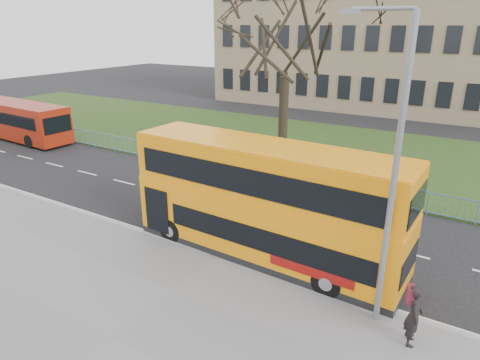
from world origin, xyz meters
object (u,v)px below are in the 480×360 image
red_bus (15,119)px  pedestrian (414,315)px  street_lamp (391,167)px  yellow_bus (265,200)px

red_bus → pedestrian: 31.08m
pedestrian → street_lamp: 3.98m
street_lamp → yellow_bus: bearing=157.6°
red_bus → pedestrian: (30.03, -8.00, -0.47)m
pedestrian → yellow_bus: bearing=56.2°
red_bus → pedestrian: size_ratio=5.98×
yellow_bus → red_bus: size_ratio=0.97×
pedestrian → street_lamp: size_ratio=0.21×
pedestrian → street_lamp: street_lamp is taller
red_bus → pedestrian: red_bus is taller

